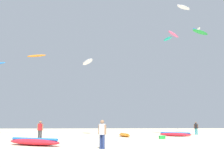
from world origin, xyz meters
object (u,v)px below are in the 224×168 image
object	(u,v)px
person_left	(40,129)
kite_aloft_9	(200,32)
kite_grounded_far	(124,135)
kite_aloft_6	(36,56)
kite_grounded_near	(175,134)
kite_aloft_4	(198,30)
cooler_box	(162,137)
kite_aloft_3	(184,7)
kite_grounded_mid	(34,142)
person_foreground	(102,132)
person_midground	(196,127)
kite_aloft_2	(173,34)
kite_aloft_0	(87,62)
kite_aloft_7	(168,39)

from	to	relation	value
person_left	kite_aloft_9	size ratio (longest dim) A/B	0.48
kite_grounded_far	kite_aloft_6	bearing A→B (deg)	129.39
kite_grounded_near	kite_aloft_4	world-z (taller)	kite_aloft_4
cooler_box	kite_aloft_3	bearing A→B (deg)	61.44
kite_grounded_mid	kite_aloft_3	world-z (taller)	kite_aloft_3
person_foreground	person_midground	xyz separation A→B (m)	(13.04, 17.23, -0.03)
kite_aloft_6	kite_aloft_9	xyz separation A→B (m)	(26.86, -11.45, 1.04)
cooler_box	kite_aloft_9	world-z (taller)	kite_aloft_9
kite_aloft_2	kite_aloft_3	xyz separation A→B (m)	(6.05, 11.37, 9.67)
kite_aloft_4	kite_grounded_far	bearing A→B (deg)	-130.35
kite_aloft_9	kite_aloft_2	bearing A→B (deg)	-146.43
kite_grounded_mid	kite_aloft_3	xyz separation A→B (m)	(20.65, 24.52, 22.72)
kite_grounded_near	kite_aloft_9	bearing A→B (deg)	41.83
kite_aloft_3	kite_aloft_0	bearing A→B (deg)	-150.76
person_left	kite_aloft_4	bearing A→B (deg)	144.09
person_foreground	kite_aloft_3	distance (m)	38.45
person_left	kite_aloft_0	distance (m)	12.99
person_foreground	kite_aloft_6	bearing A→B (deg)	-121.16
person_foreground	cooler_box	distance (m)	10.82
kite_aloft_3	kite_aloft_7	world-z (taller)	kite_aloft_3
person_foreground	kite_aloft_4	world-z (taller)	kite_aloft_4
kite_aloft_6	kite_aloft_7	xyz separation A→B (m)	(22.45, -9.27, 0.65)
kite_aloft_9	kite_aloft_4	bearing A→B (deg)	66.52
person_midground	kite_aloft_9	distance (m)	14.48
person_left	kite_aloft_7	bearing A→B (deg)	137.64
person_left	kite_aloft_3	size ratio (longest dim) A/B	0.51
kite_grounded_near	kite_grounded_mid	xyz separation A→B (m)	(-13.57, -10.98, 0.02)
kite_grounded_mid	kite_aloft_9	world-z (taller)	kite_aloft_9
person_midground	kite_grounded_far	world-z (taller)	person_midground
person_left	kite_aloft_0	bearing A→B (deg)	164.88
cooler_box	kite_aloft_7	distance (m)	19.89
kite_grounded_far	cooler_box	distance (m)	5.36
cooler_box	person_foreground	bearing A→B (deg)	-124.46
person_midground	person_foreground	bearing A→B (deg)	160.04
kite_grounded_near	cooler_box	xyz separation A→B (m)	(-2.86, -4.73, -0.07)
person_foreground	kite_aloft_4	size ratio (longest dim) A/B	0.63
kite_grounded_near	kite_grounded_far	size ratio (longest dim) A/B	1.14
kite_grounded_near	kite_aloft_4	bearing A→B (deg)	58.87
kite_grounded_far	cooler_box	world-z (taller)	kite_grounded_far
kite_aloft_3	kite_aloft_9	world-z (taller)	kite_aloft_3
kite_grounded_mid	kite_grounded_far	size ratio (longest dim) A/B	1.33
kite_grounded_near	kite_aloft_0	bearing A→B (deg)	160.28
person_foreground	person_midground	distance (m)	21.61
kite_grounded_near	kite_aloft_9	world-z (taller)	kite_aloft_9
kite_grounded_near	kite_aloft_0	distance (m)	14.55
kite_grounded_near	kite_grounded_mid	size ratio (longest dim) A/B	0.85
kite_grounded_mid	kite_aloft_7	xyz separation A→B (m)	(15.57, 18.90, 14.46)
kite_grounded_far	kite_aloft_6	size ratio (longest dim) A/B	0.80
kite_aloft_0	kite_aloft_4	bearing A→B (deg)	38.47
person_midground	kite_grounded_mid	distance (m)	22.90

